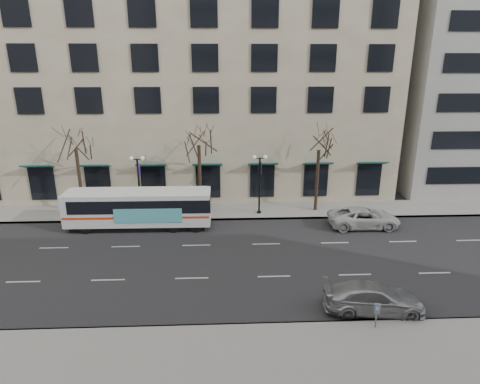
{
  "coord_description": "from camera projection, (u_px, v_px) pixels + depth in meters",
  "views": [
    {
      "loc": [
        2.01,
        -23.85,
        12.38
      ],
      "look_at": [
        3.11,
        2.17,
        4.0
      ],
      "focal_mm": 30.0,
      "sensor_mm": 36.0,
      "label": 1
    }
  ],
  "objects": [
    {
      "name": "city_bus",
      "position": [
        140.0,
        208.0,
        31.21
      ],
      "size": [
        11.24,
        2.56,
        3.04
      ],
      "rotation": [
        0.0,
        0.0,
        -0.01
      ],
      "color": "white",
      "rests_on": "ground"
    },
    {
      "name": "tree_far_right",
      "position": [
        320.0,
        139.0,
        33.2
      ],
      "size": [
        3.6,
        3.6,
        8.06
      ],
      "color": "black",
      "rests_on": "ground"
    },
    {
      "name": "lamp_post_right",
      "position": [
        260.0,
        182.0,
        33.49
      ],
      "size": [
        1.22,
        0.45,
        5.21
      ],
      "color": "black",
      "rests_on": "ground"
    },
    {
      "name": "tree_far_left",
      "position": [
        74.0,
        137.0,
        32.31
      ],
      "size": [
        3.6,
        3.6,
        8.34
      ],
      "color": "black",
      "rests_on": "ground"
    },
    {
      "name": "white_pickup",
      "position": [
        364.0,
        218.0,
        31.62
      ],
      "size": [
        5.55,
        2.57,
        1.54
      ],
      "primitive_type": "imported",
      "rotation": [
        0.0,
        0.0,
        1.57
      ],
      "color": "silver",
      "rests_on": "ground"
    },
    {
      "name": "pay_station",
      "position": [
        377.0,
        311.0,
        19.21
      ],
      "size": [
        0.32,
        0.25,
        1.29
      ],
      "rotation": [
        0.0,
        0.0,
        -0.29
      ],
      "color": "gray",
      "rests_on": "sidewalk_near"
    },
    {
      "name": "ground",
      "position": [
        194.0,
        260.0,
        26.39
      ],
      "size": [
        160.0,
        160.0,
        0.0
      ],
      "primitive_type": "plane",
      "color": "black",
      "rests_on": "ground"
    },
    {
      "name": "sidewalk_far",
      "position": [
        258.0,
        210.0,
        35.13
      ],
      "size": [
        80.0,
        4.0,
        0.15
      ],
      "primitive_type": "cube",
      "color": "gray",
      "rests_on": "ground"
    },
    {
      "name": "building_hotel",
      "position": [
        185.0,
        67.0,
        42.61
      ],
      "size": [
        40.0,
        20.0,
        24.0
      ],
      "primitive_type": "cube",
      "color": "tan",
      "rests_on": "ground"
    },
    {
      "name": "tree_far_mid",
      "position": [
        198.0,
        134.0,
        32.65
      ],
      "size": [
        3.6,
        3.6,
        8.55
      ],
      "color": "black",
      "rests_on": "ground"
    },
    {
      "name": "silver_car",
      "position": [
        374.0,
        298.0,
        20.81
      ],
      "size": [
        5.39,
        2.6,
        1.51
      ],
      "primitive_type": "imported",
      "rotation": [
        0.0,
        0.0,
        1.48
      ],
      "color": "#A7A8AE",
      "rests_on": "ground"
    },
    {
      "name": "lamp_post_left",
      "position": [
        139.0,
        183.0,
        33.09
      ],
      "size": [
        1.22,
        0.45,
        5.21
      ],
      "color": "black",
      "rests_on": "ground"
    }
  ]
}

